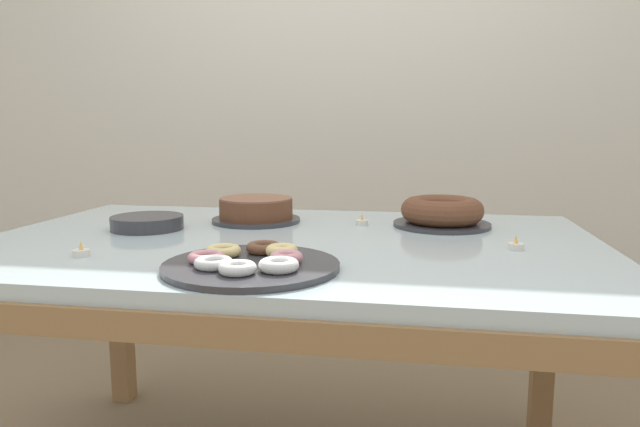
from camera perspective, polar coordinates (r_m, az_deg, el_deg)
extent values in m
cube|color=silver|center=(3.02, 3.35, 13.03)|extent=(8.00, 0.10, 2.60)
cube|color=silver|center=(1.55, -3.26, -3.15)|extent=(1.66, 1.06, 0.04)
cube|color=olive|center=(1.10, -9.39, -11.01)|extent=(1.70, 0.08, 0.06)
cube|color=olive|center=(2.05, -0.02, -1.58)|extent=(1.70, 0.08, 0.06)
cube|color=olive|center=(1.91, -27.54, -3.34)|extent=(0.08, 1.10, 0.06)
cube|color=olive|center=(1.59, 26.48, -5.56)|extent=(0.08, 1.10, 0.06)
cube|color=olive|center=(2.38, -19.33, -9.32)|extent=(0.07, 0.07, 0.71)
cube|color=olive|center=(2.14, 21.51, -11.52)|extent=(0.07, 0.07, 0.71)
cylinder|color=#333338|center=(1.82, -6.39, -0.64)|extent=(0.28, 0.28, 0.01)
cylinder|color=brown|center=(1.82, -6.41, 0.48)|extent=(0.23, 0.23, 0.06)
cylinder|color=brown|center=(1.81, -6.43, 1.51)|extent=(0.23, 0.23, 0.01)
cylinder|color=#333338|center=(1.77, 12.07, -1.07)|extent=(0.29, 0.29, 0.01)
torus|color=brown|center=(1.76, 12.11, 0.33)|extent=(0.25, 0.25, 0.08)
cylinder|color=#333338|center=(1.23, -6.98, -5.22)|extent=(0.38, 0.38, 0.01)
torus|color=pink|center=(1.22, -3.38, -4.38)|extent=(0.07, 0.07, 0.02)
torus|color=#EAD184|center=(1.28, -3.85, -3.73)|extent=(0.07, 0.07, 0.03)
torus|color=brown|center=(1.32, -5.72, -3.40)|extent=(0.08, 0.08, 0.02)
torus|color=#EAD184|center=(1.30, -9.65, -3.69)|extent=(0.08, 0.08, 0.02)
torus|color=pink|center=(1.25, -11.31, -4.31)|extent=(0.08, 0.08, 0.02)
torus|color=white|center=(1.19, -10.60, -4.88)|extent=(0.08, 0.08, 0.02)
torus|color=white|center=(1.14, -8.25, -5.42)|extent=(0.08, 0.08, 0.02)
torus|color=white|center=(1.15, -4.16, -5.16)|extent=(0.08, 0.08, 0.02)
cylinder|color=#333338|center=(1.76, -16.87, -1.35)|extent=(0.21, 0.21, 0.01)
cylinder|color=#333338|center=(1.76, -16.88, -1.03)|extent=(0.21, 0.21, 0.01)
cylinder|color=#333338|center=(1.76, -16.90, -0.71)|extent=(0.21, 0.21, 0.01)
cylinder|color=#333338|center=(1.76, -16.91, -0.39)|extent=(0.21, 0.21, 0.01)
cylinder|color=silver|center=(1.76, 4.20, -0.91)|extent=(0.04, 0.04, 0.02)
cylinder|color=white|center=(1.76, 4.21, -0.71)|extent=(0.03, 0.03, 0.00)
cone|color=#F9B74C|center=(1.75, 4.21, -0.30)|extent=(0.01, 0.01, 0.02)
cylinder|color=silver|center=(1.45, -22.76, -3.66)|extent=(0.04, 0.04, 0.02)
cylinder|color=white|center=(1.45, -22.78, -3.43)|extent=(0.03, 0.03, 0.00)
cone|color=#F9B74C|center=(1.45, -22.81, -2.93)|extent=(0.01, 0.01, 0.02)
cylinder|color=silver|center=(1.49, 18.98, -3.14)|extent=(0.04, 0.04, 0.02)
cylinder|color=white|center=(1.49, 18.99, -2.92)|extent=(0.03, 0.03, 0.00)
cone|color=#F9B74C|center=(1.48, 19.01, -2.42)|extent=(0.01, 0.01, 0.02)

